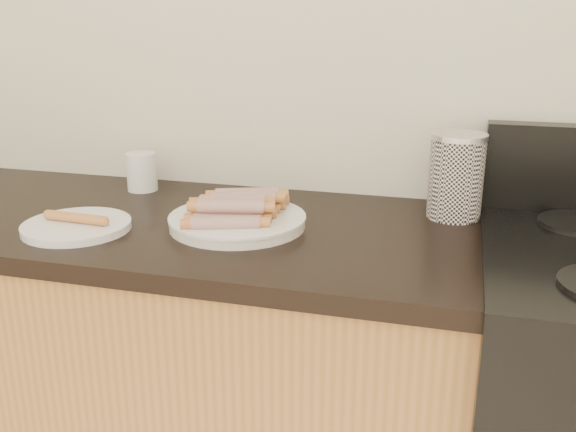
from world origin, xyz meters
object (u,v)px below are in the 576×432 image
(main_plate, at_px, (237,222))
(canister, at_px, (456,176))
(mug, at_px, (142,172))
(side_plate, at_px, (77,226))

(main_plate, relative_size, canister, 1.53)
(mug, bearing_deg, canister, -1.47)
(canister, bearing_deg, main_plate, -156.73)
(main_plate, height_order, side_plate, main_plate)
(side_plate, bearing_deg, main_plate, 18.81)
(side_plate, height_order, mug, mug)
(side_plate, bearing_deg, canister, 21.43)
(side_plate, distance_m, mug, 0.33)
(canister, bearing_deg, mug, 178.53)
(main_plate, bearing_deg, canister, 23.27)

